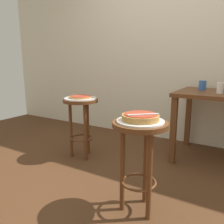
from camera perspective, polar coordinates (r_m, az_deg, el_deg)
ground_plane at (r=2.12m, az=-1.46°, el=-18.62°), size 6.00×6.00×0.00m
back_wall at (r=3.35m, az=14.69°, el=19.06°), size 6.00×0.10×3.00m
stool_foreground at (r=1.66m, az=6.83°, el=-8.29°), size 0.39×0.39×0.68m
serving_plate_foreground at (r=1.61m, az=6.99°, el=-2.23°), size 0.33×0.33×0.01m
pizza_foreground at (r=1.60m, az=7.02°, el=-1.25°), size 0.26×0.26×0.05m
stool_middle at (r=2.63m, az=-7.66°, el=-0.55°), size 0.39×0.39×0.68m
serving_plate_middle at (r=2.60m, az=-7.78°, el=3.35°), size 0.36×0.36×0.01m
pizza_middle at (r=2.60m, az=-7.79°, el=3.70°), size 0.25×0.25×0.02m
cup_near_edge at (r=2.60m, az=25.05°, el=5.36°), size 0.07×0.07×0.11m
cup_far_edge at (r=2.86m, az=21.36°, el=6.15°), size 0.08×0.08×0.11m
pizza_server_knife at (r=1.57m, az=7.74°, el=-0.58°), size 0.18×0.16×0.01m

